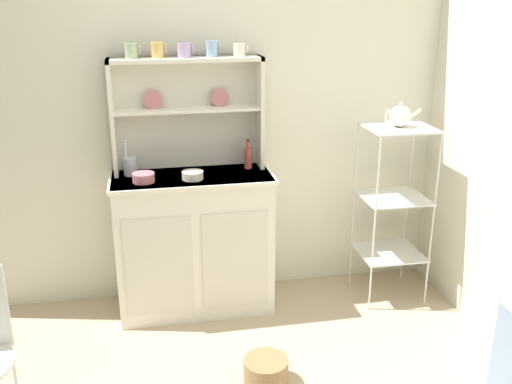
{
  "coord_description": "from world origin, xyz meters",
  "views": [
    {
      "loc": [
        -0.32,
        -1.98,
        1.96
      ],
      "look_at": [
        0.29,
        1.12,
        0.85
      ],
      "focal_mm": 40.45,
      "sensor_mm": 36.0,
      "label": 1
    }
  ],
  "objects_px": {
    "hutch_cabinet": "(194,241)",
    "jam_bottle": "(248,157)",
    "bakers_rack": "(394,193)",
    "porcelain_teapot": "(400,116)",
    "hutch_shelf_unit": "(187,105)",
    "cup_sage_0": "(132,51)",
    "utensil_jar": "(130,166)",
    "bowl_mixing_large": "(144,178)",
    "floor_basket": "(266,372)"
  },
  "relations": [
    {
      "from": "hutch_shelf_unit",
      "to": "bakers_rack",
      "type": "xyz_separation_m",
      "value": [
        1.29,
        -0.24,
        -0.57
      ]
    },
    {
      "from": "jam_bottle",
      "to": "porcelain_teapot",
      "type": "xyz_separation_m",
      "value": [
        0.93,
        -0.16,
        0.26
      ]
    },
    {
      "from": "bakers_rack",
      "to": "hutch_shelf_unit",
      "type": "bearing_deg",
      "value": 169.56
    },
    {
      "from": "hutch_cabinet",
      "to": "bakers_rack",
      "type": "xyz_separation_m",
      "value": [
        1.29,
        -0.07,
        0.27
      ]
    },
    {
      "from": "hutch_shelf_unit",
      "to": "floor_basket",
      "type": "bearing_deg",
      "value": -74.65
    },
    {
      "from": "hutch_cabinet",
      "to": "jam_bottle",
      "type": "height_order",
      "value": "jam_bottle"
    },
    {
      "from": "hutch_shelf_unit",
      "to": "jam_bottle",
      "type": "height_order",
      "value": "hutch_shelf_unit"
    },
    {
      "from": "floor_basket",
      "to": "cup_sage_0",
      "type": "xyz_separation_m",
      "value": [
        -0.59,
        0.99,
        1.56
      ]
    },
    {
      "from": "porcelain_teapot",
      "to": "bowl_mixing_large",
      "type": "bearing_deg",
      "value": 179.94
    },
    {
      "from": "bakers_rack",
      "to": "hutch_cabinet",
      "type": "bearing_deg",
      "value": 176.68
    },
    {
      "from": "bowl_mixing_large",
      "to": "bakers_rack",
      "type": "bearing_deg",
      "value": -0.06
    },
    {
      "from": "hutch_cabinet",
      "to": "hutch_shelf_unit",
      "type": "bearing_deg",
      "value": 90.0
    },
    {
      "from": "hutch_cabinet",
      "to": "porcelain_teapot",
      "type": "relative_size",
      "value": 4.4
    },
    {
      "from": "bowl_mixing_large",
      "to": "cup_sage_0",
      "type": "bearing_deg",
      "value": 96.27
    },
    {
      "from": "hutch_shelf_unit",
      "to": "utensil_jar",
      "type": "height_order",
      "value": "hutch_shelf_unit"
    },
    {
      "from": "hutch_cabinet",
      "to": "jam_bottle",
      "type": "relative_size",
      "value": 5.3
    },
    {
      "from": "hutch_shelf_unit",
      "to": "bowl_mixing_large",
      "type": "bearing_deg",
      "value": -140.56
    },
    {
      "from": "hutch_shelf_unit",
      "to": "utensil_jar",
      "type": "distance_m",
      "value": 0.51
    },
    {
      "from": "hutch_cabinet",
      "to": "bowl_mixing_large",
      "type": "distance_m",
      "value": 0.55
    },
    {
      "from": "bowl_mixing_large",
      "to": "jam_bottle",
      "type": "relative_size",
      "value": 0.7
    },
    {
      "from": "jam_bottle",
      "to": "utensil_jar",
      "type": "xyz_separation_m",
      "value": [
        -0.73,
        -0.01,
        -0.02
      ]
    },
    {
      "from": "utensil_jar",
      "to": "bowl_mixing_large",
      "type": "bearing_deg",
      "value": -62.94
    },
    {
      "from": "floor_basket",
      "to": "cup_sage_0",
      "type": "distance_m",
      "value": 1.94
    },
    {
      "from": "cup_sage_0",
      "to": "porcelain_teapot",
      "type": "distance_m",
      "value": 1.66
    },
    {
      "from": "hutch_cabinet",
      "to": "porcelain_teapot",
      "type": "height_order",
      "value": "porcelain_teapot"
    },
    {
      "from": "hutch_cabinet",
      "to": "hutch_shelf_unit",
      "type": "distance_m",
      "value": 0.86
    },
    {
      "from": "hutch_cabinet",
      "to": "jam_bottle",
      "type": "bearing_deg",
      "value": 13.34
    },
    {
      "from": "hutch_cabinet",
      "to": "jam_bottle",
      "type": "xyz_separation_m",
      "value": [
        0.36,
        0.09,
        0.51
      ]
    },
    {
      "from": "bakers_rack",
      "to": "jam_bottle",
      "type": "height_order",
      "value": "bakers_rack"
    },
    {
      "from": "jam_bottle",
      "to": "floor_basket",
      "type": "bearing_deg",
      "value": -94.88
    },
    {
      "from": "cup_sage_0",
      "to": "utensil_jar",
      "type": "bearing_deg",
      "value": -141.45
    },
    {
      "from": "floor_basket",
      "to": "cup_sage_0",
      "type": "height_order",
      "value": "cup_sage_0"
    },
    {
      "from": "hutch_shelf_unit",
      "to": "cup_sage_0",
      "type": "height_order",
      "value": "cup_sage_0"
    },
    {
      "from": "hutch_shelf_unit",
      "to": "cup_sage_0",
      "type": "distance_m",
      "value": 0.46
    },
    {
      "from": "porcelain_teapot",
      "to": "hutch_shelf_unit",
      "type": "bearing_deg",
      "value": 169.55
    },
    {
      "from": "cup_sage_0",
      "to": "bowl_mixing_large",
      "type": "bearing_deg",
      "value": -83.73
    },
    {
      "from": "bakers_rack",
      "to": "porcelain_teapot",
      "type": "xyz_separation_m",
      "value": [
        -0.0,
        -0.0,
        0.5
      ]
    },
    {
      "from": "bowl_mixing_large",
      "to": "jam_bottle",
      "type": "distance_m",
      "value": 0.67
    },
    {
      "from": "bakers_rack",
      "to": "cup_sage_0",
      "type": "xyz_separation_m",
      "value": [
        -1.6,
        0.2,
        0.91
      ]
    },
    {
      "from": "hutch_cabinet",
      "to": "hutch_shelf_unit",
      "type": "height_order",
      "value": "hutch_shelf_unit"
    },
    {
      "from": "bakers_rack",
      "to": "cup_sage_0",
      "type": "bearing_deg",
      "value": 172.98
    },
    {
      "from": "bakers_rack",
      "to": "cup_sage_0",
      "type": "height_order",
      "value": "cup_sage_0"
    },
    {
      "from": "hutch_shelf_unit",
      "to": "floor_basket",
      "type": "relative_size",
      "value": 3.89
    },
    {
      "from": "floor_basket",
      "to": "bowl_mixing_large",
      "type": "relative_size",
      "value": 1.82
    },
    {
      "from": "hutch_shelf_unit",
      "to": "porcelain_teapot",
      "type": "bearing_deg",
      "value": -10.45
    },
    {
      "from": "cup_sage_0",
      "to": "porcelain_teapot",
      "type": "height_order",
      "value": "cup_sage_0"
    },
    {
      "from": "hutch_cabinet",
      "to": "floor_basket",
      "type": "relative_size",
      "value": 4.17
    },
    {
      "from": "hutch_cabinet",
      "to": "bowl_mixing_large",
      "type": "height_order",
      "value": "bowl_mixing_large"
    },
    {
      "from": "bakers_rack",
      "to": "cup_sage_0",
      "type": "relative_size",
      "value": 13.02
    },
    {
      "from": "hutch_shelf_unit",
      "to": "porcelain_teapot",
      "type": "relative_size",
      "value": 4.1
    }
  ]
}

